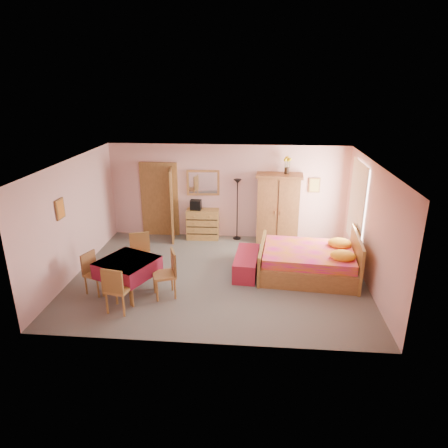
# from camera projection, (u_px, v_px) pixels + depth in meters

# --- Properties ---
(floor) EXTENTS (6.50, 6.50, 0.00)m
(floor) POSITION_uv_depth(u_px,v_px,m) (219.00, 276.00, 9.10)
(floor) COLOR slate
(floor) RESTS_ON ground
(ceiling) EXTENTS (6.50, 6.50, 0.00)m
(ceiling) POSITION_uv_depth(u_px,v_px,m) (218.00, 163.00, 8.22)
(ceiling) COLOR brown
(ceiling) RESTS_ON wall_back
(wall_back) EXTENTS (6.50, 0.10, 2.60)m
(wall_back) POSITION_uv_depth(u_px,v_px,m) (227.00, 192.00, 11.00)
(wall_back) COLOR #E1A8A3
(wall_back) RESTS_ON floor
(wall_front) EXTENTS (6.50, 0.10, 2.60)m
(wall_front) POSITION_uv_depth(u_px,v_px,m) (203.00, 275.00, 6.31)
(wall_front) COLOR #E1A8A3
(wall_front) RESTS_ON floor
(wall_left) EXTENTS (0.10, 5.00, 2.60)m
(wall_left) POSITION_uv_depth(u_px,v_px,m) (74.00, 218.00, 8.92)
(wall_left) COLOR #E1A8A3
(wall_left) RESTS_ON floor
(wall_right) EXTENTS (0.10, 5.00, 2.60)m
(wall_right) POSITION_uv_depth(u_px,v_px,m) (372.00, 226.00, 8.39)
(wall_right) COLOR #E1A8A3
(wall_right) RESTS_ON floor
(doorway) EXTENTS (1.06, 0.12, 2.15)m
(doorway) POSITION_uv_depth(u_px,v_px,m) (160.00, 200.00, 11.22)
(doorway) COLOR #9E6B35
(doorway) RESTS_ON floor
(window) EXTENTS (0.08, 1.40, 1.95)m
(window) POSITION_uv_depth(u_px,v_px,m) (358.00, 203.00, 9.47)
(window) COLOR white
(window) RESTS_ON wall_right
(picture_left) EXTENTS (0.04, 0.32, 0.42)m
(picture_left) POSITION_uv_depth(u_px,v_px,m) (60.00, 209.00, 8.22)
(picture_left) COLOR orange
(picture_left) RESTS_ON wall_left
(picture_back) EXTENTS (0.30, 0.04, 0.40)m
(picture_back) POSITION_uv_depth(u_px,v_px,m) (314.00, 185.00, 10.70)
(picture_back) COLOR #D8BF59
(picture_back) RESTS_ON wall_back
(chest_of_drawers) EXTENTS (0.90, 0.48, 0.83)m
(chest_of_drawers) POSITION_uv_depth(u_px,v_px,m) (203.00, 224.00, 11.13)
(chest_of_drawers) COLOR #AE7D3B
(chest_of_drawers) RESTS_ON floor
(wall_mirror) EXTENTS (0.90, 0.12, 0.71)m
(wall_mirror) POSITION_uv_depth(u_px,v_px,m) (203.00, 183.00, 10.95)
(wall_mirror) COLOR silver
(wall_mirror) RESTS_ON wall_back
(stereo) EXTENTS (0.30, 0.23, 0.28)m
(stereo) POSITION_uv_depth(u_px,v_px,m) (196.00, 205.00, 10.96)
(stereo) COLOR black
(stereo) RESTS_ON chest_of_drawers
(floor_lamp) EXTENTS (0.27, 0.27, 1.70)m
(floor_lamp) POSITION_uv_depth(u_px,v_px,m) (237.00, 210.00, 10.95)
(floor_lamp) COLOR black
(floor_lamp) RESTS_ON floor
(wardrobe) EXTENTS (1.25, 0.70, 1.90)m
(wardrobe) POSITION_uv_depth(u_px,v_px,m) (278.00, 209.00, 10.72)
(wardrobe) COLOR #975F33
(wardrobe) RESTS_ON floor
(sunflower_vase) EXTENTS (0.18, 0.18, 0.46)m
(sunflower_vase) POSITION_uv_depth(u_px,v_px,m) (287.00, 165.00, 10.36)
(sunflower_vase) COLOR yellow
(sunflower_vase) RESTS_ON wardrobe
(bed) EXTENTS (2.32, 1.90, 1.01)m
(bed) POSITION_uv_depth(u_px,v_px,m) (308.00, 254.00, 8.99)
(bed) COLOR #D0147F
(bed) RESTS_ON floor
(bench) EXTENTS (0.59, 1.38, 0.45)m
(bench) POSITION_uv_depth(u_px,v_px,m) (247.00, 263.00, 9.19)
(bench) COLOR maroon
(bench) RESTS_ON floor
(dining_table) EXTENTS (1.35, 1.35, 0.75)m
(dining_table) POSITION_uv_depth(u_px,v_px,m) (129.00, 276.00, 8.25)
(dining_table) COLOR maroon
(dining_table) RESTS_ON floor
(chair_south) EXTENTS (0.51, 0.51, 0.95)m
(chair_south) POSITION_uv_depth(u_px,v_px,m) (119.00, 288.00, 7.58)
(chair_south) COLOR #AF7C3B
(chair_south) RESTS_ON floor
(chair_north) EXTENTS (0.56, 0.56, 0.98)m
(chair_north) POSITION_uv_depth(u_px,v_px,m) (141.00, 256.00, 8.93)
(chair_north) COLOR #9E6D35
(chair_north) RESTS_ON floor
(chair_west) EXTENTS (0.51, 0.51, 0.87)m
(chair_west) POSITION_uv_depth(u_px,v_px,m) (96.00, 273.00, 8.24)
(chair_west) COLOR #A06E36
(chair_west) RESTS_ON floor
(chair_east) EXTENTS (0.58, 0.58, 0.99)m
(chair_east) POSITION_uv_depth(u_px,v_px,m) (164.00, 274.00, 8.09)
(chair_east) COLOR #B0793B
(chair_east) RESTS_ON floor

